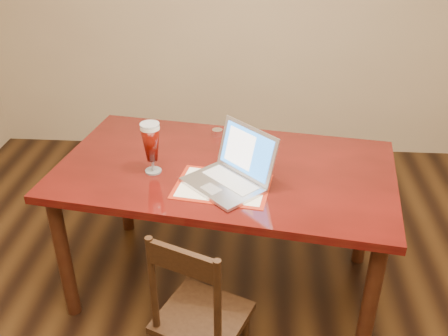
{
  "coord_description": "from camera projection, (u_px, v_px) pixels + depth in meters",
  "views": [
    {
      "loc": [
        0.04,
        -1.5,
        2.07
      ],
      "look_at": [
        -0.12,
        0.69,
        0.81
      ],
      "focal_mm": 40.0,
      "sensor_mm": 36.0,
      "label": 1
    }
  ],
  "objects": [
    {
      "name": "room_shell",
      "position": [
        247.0,
        4.0,
        1.45
      ],
      "size": [
        4.51,
        5.01,
        2.71
      ],
      "color": "tan",
      "rests_on": "ground"
    },
    {
      "name": "dining_table",
      "position": [
        224.0,
        182.0,
        2.6
      ],
      "size": [
        1.83,
        1.2,
        1.07
      ],
      "rotation": [
        0.0,
        0.0,
        -0.15
      ],
      "color": "#4E0D0A",
      "rests_on": "ground"
    },
    {
      "name": "dining_chair",
      "position": [
        199.0,
        317.0,
        2.19
      ],
      "size": [
        0.48,
        0.47,
        0.87
      ],
      "rotation": [
        0.0,
        0.0,
        -0.39
      ],
      "color": "black",
      "rests_on": "ground"
    }
  ]
}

